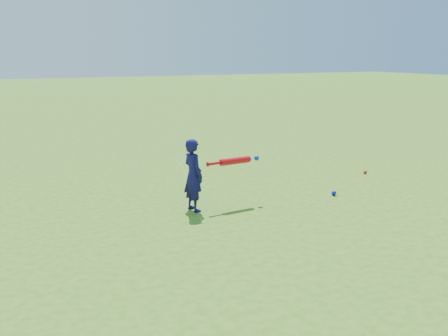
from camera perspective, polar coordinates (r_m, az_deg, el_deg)
name	(u,v)px	position (r m, az deg, el deg)	size (l,w,h in m)	color
ground	(206,196)	(7.77, -2.02, -3.26)	(80.00, 80.00, 0.00)	#3C6F1A
child	(193,175)	(6.96, -3.53, -0.84)	(0.37, 0.25, 1.03)	#120F48
ground_ball_red	(365,172)	(9.55, 15.84, -0.46)	(0.07, 0.07, 0.07)	red
ground_ball_blue	(334,193)	(7.98, 12.45, -2.82)	(0.08, 0.08, 0.08)	#0C12CF
bat_swing	(237,161)	(7.21, 1.47, 0.85)	(0.88, 0.15, 0.10)	red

